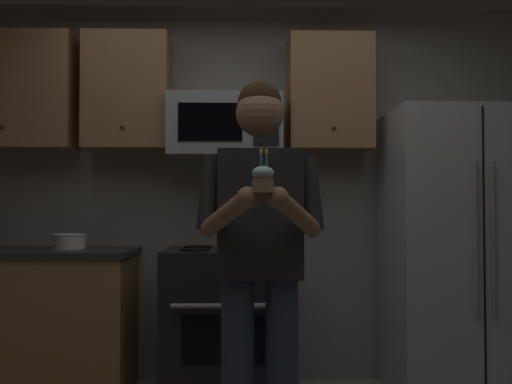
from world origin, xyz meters
The scene contains 9 objects.
wall_back centered at (0.00, 1.75, 1.30)m, with size 4.40×0.10×2.60m, color gray.
oven_range centered at (-0.15, 1.36, 0.46)m, with size 0.76×0.70×0.93m.
microwave centered at (-0.15, 1.48, 1.72)m, with size 0.74×0.41×0.40m.
refrigerator centered at (1.35, 1.32, 0.90)m, with size 0.90×0.75×1.80m.
cabinet_row_upper centered at (-0.72, 1.53, 1.95)m, with size 2.78×0.36×0.76m.
counter_left centered at (-1.45, 1.38, 0.46)m, with size 1.44×0.66×0.92m.
bowl_large_white centered at (-1.14, 1.39, 0.97)m, with size 0.21×0.21×0.10m.
person centered at (0.04, 0.27, 1.00)m, with size 0.60×0.48×1.76m.
cupcake centered at (0.04, -0.06, 1.29)m, with size 0.09×0.09×0.17m.
Camera 1 is at (-0.06, -2.38, 1.17)m, focal length 41.15 mm.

